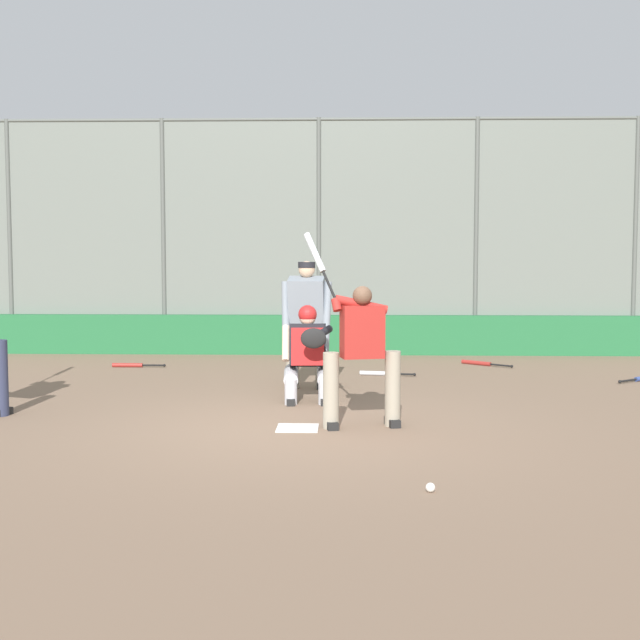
% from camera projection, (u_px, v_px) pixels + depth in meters
% --- Properties ---
extents(ground_plane, '(160.00, 160.00, 0.00)m').
position_uv_depth(ground_plane, '(298.00, 428.00, 9.24)').
color(ground_plane, '#7A604C').
extents(home_plate_marker, '(0.43, 0.43, 0.01)m').
position_uv_depth(home_plate_marker, '(298.00, 428.00, 9.24)').
color(home_plate_marker, white).
rests_on(home_plate_marker, ground_plane).
extents(backstop_fence, '(16.52, 0.08, 4.12)m').
position_uv_depth(backstop_fence, '(319.00, 232.00, 15.57)').
color(backstop_fence, '#515651').
rests_on(backstop_fence, ground_plane).
extents(padding_wall, '(16.11, 0.18, 0.69)m').
position_uv_depth(padding_wall, '(319.00, 335.00, 15.62)').
color(padding_wall, '#236638').
rests_on(padding_wall, ground_plane).
extents(bleachers_beyond, '(11.51, 1.95, 1.16)m').
position_uv_depth(bleachers_beyond, '(334.00, 322.00, 17.85)').
color(bleachers_beyond, slate).
rests_on(bleachers_beyond, ground_plane).
extents(batter_at_plate, '(1.04, 0.55, 2.03)m').
position_uv_depth(batter_at_plate, '(361.00, 351.00, 9.24)').
color(batter_at_plate, gray).
rests_on(batter_at_plate, ground_plane).
extents(catcher_behind_plate, '(0.63, 0.73, 1.18)m').
position_uv_depth(catcher_behind_plate, '(308.00, 352.00, 10.76)').
color(catcher_behind_plate, '#B7B7BC').
rests_on(catcher_behind_plate, ground_plane).
extents(umpire_home, '(0.69, 0.45, 1.70)m').
position_uv_depth(umpire_home, '(307.00, 320.00, 11.77)').
color(umpire_home, gray).
rests_on(umpire_home, ground_plane).
extents(spare_bat_by_padding, '(0.74, 0.62, 0.07)m').
position_uv_depth(spare_bat_by_padding, '(480.00, 363.00, 14.20)').
color(spare_bat_by_padding, black).
rests_on(spare_bat_by_padding, ground_plane).
extents(spare_bat_third_base_side, '(0.82, 0.20, 0.07)m').
position_uv_depth(spare_bat_third_base_side, '(380.00, 373.00, 13.05)').
color(spare_bat_third_base_side, black).
rests_on(spare_bat_third_base_side, ground_plane).
extents(spare_bat_first_base_side, '(0.84, 0.07, 0.07)m').
position_uv_depth(spare_bat_first_base_side, '(132.00, 365.00, 13.97)').
color(spare_bat_first_base_side, black).
rests_on(spare_bat_first_base_side, ground_plane).
extents(baseball_loose, '(0.07, 0.07, 0.07)m').
position_uv_depth(baseball_loose, '(430.00, 487.00, 6.83)').
color(baseball_loose, white).
rests_on(baseball_loose, ground_plane).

